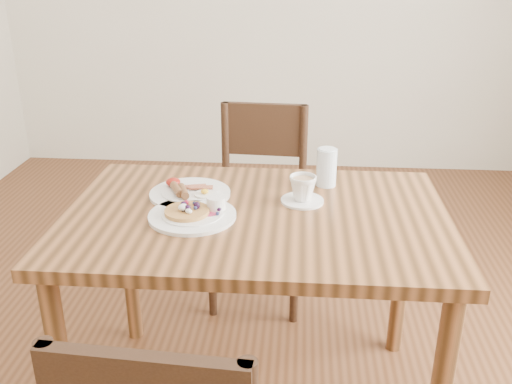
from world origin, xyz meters
TOP-DOWN VIEW (x-y plane):
  - dining_table at (0.00, 0.00)m, footprint 1.20×0.80m
  - chair_far at (-0.04, 0.74)m, footprint 0.44×0.44m
  - pancake_plate at (-0.19, -0.05)m, footprint 0.27×0.27m
  - breakfast_plate at (-0.24, 0.12)m, footprint 0.27×0.27m
  - teacup_saucer at (0.14, 0.10)m, footprint 0.14×0.14m
  - water_glass at (0.22, 0.25)m, footprint 0.07×0.07m

SIDE VIEW (x-z plane):
  - chair_far at x=-0.04m, z-range 0.05..0.93m
  - dining_table at x=0.00m, z-range 0.28..1.03m
  - breakfast_plate at x=-0.24m, z-range 0.74..0.78m
  - pancake_plate at x=-0.19m, z-range 0.74..0.79m
  - teacup_saucer at x=0.14m, z-range 0.75..0.84m
  - water_glass at x=0.22m, z-range 0.75..0.88m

